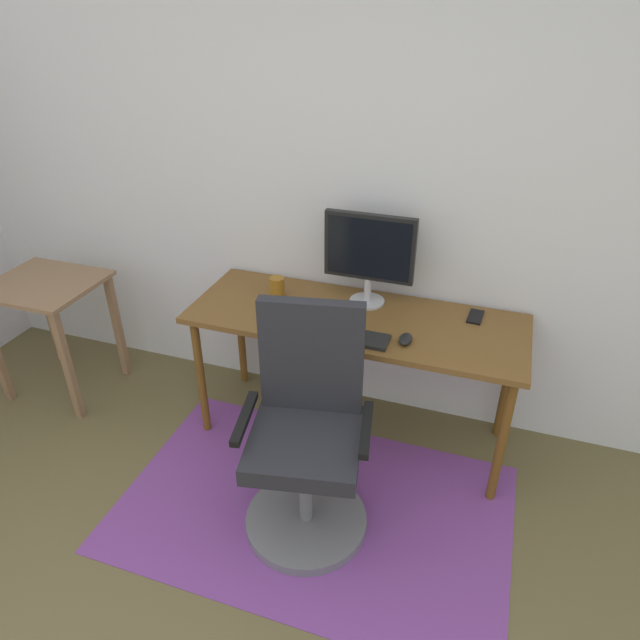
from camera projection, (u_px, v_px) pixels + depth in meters
wall_back at (382, 184)px, 2.81m from camera, size 6.00×0.10×2.60m
area_rug at (313, 507)px, 2.69m from camera, size 1.82×1.16×0.01m
desk at (355, 329)px, 2.83m from camera, size 1.67×0.61×0.74m
monitor at (370, 252)px, 2.77m from camera, size 0.45×0.18×0.48m
keyboard at (343, 335)px, 2.62m from camera, size 0.43×0.13×0.02m
computer_mouse at (405, 339)px, 2.58m from camera, size 0.06×0.10×0.03m
coffee_cup at (277, 287)px, 2.95m from camera, size 0.08×0.08×0.11m
cell_phone at (475, 317)px, 2.78m from camera, size 0.08×0.14×0.01m
office_chair at (307, 446)px, 2.44m from camera, size 0.60×0.56×1.07m
side_table at (49, 305)px, 3.23m from camera, size 0.59×0.52×0.72m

